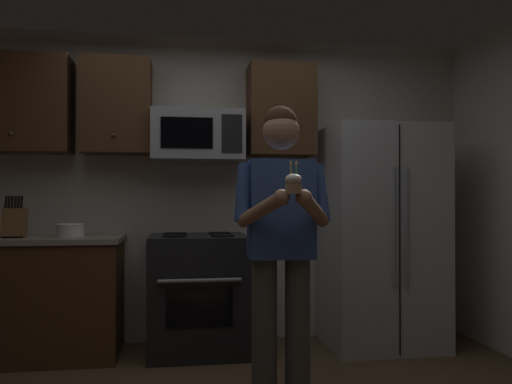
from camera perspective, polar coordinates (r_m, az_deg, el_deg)
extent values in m
cube|color=beige|center=(4.50, -4.67, 0.43)|extent=(4.40, 0.10, 2.60)
cube|color=black|center=(4.17, -6.42, -11.09)|extent=(0.76, 0.66, 0.92)
cube|color=black|center=(3.85, -6.24, -12.58)|extent=(0.48, 0.01, 0.28)
cylinder|color=#99999E|center=(3.79, -6.22, -9.70)|extent=(0.60, 0.03, 0.03)
cylinder|color=black|center=(3.97, -8.95, -4.83)|extent=(0.18, 0.18, 0.01)
cylinder|color=black|center=(3.98, -3.74, -4.82)|extent=(0.18, 0.18, 0.01)
cylinder|color=black|center=(4.25, -8.91, -4.55)|extent=(0.18, 0.18, 0.01)
cylinder|color=black|center=(4.26, -4.05, -4.55)|extent=(0.18, 0.18, 0.01)
cube|color=#9EA0A5|center=(4.25, -6.46, 6.17)|extent=(0.74, 0.40, 0.40)
cube|color=black|center=(4.04, -7.64, 6.52)|extent=(0.40, 0.01, 0.24)
cube|color=black|center=(4.06, -2.67, 6.48)|extent=(0.16, 0.01, 0.30)
cube|color=#B7BABF|center=(4.39, 13.65, -4.75)|extent=(0.90, 0.72, 1.80)
cylinder|color=gray|center=(4.02, 15.00, -3.70)|extent=(0.02, 0.02, 0.90)
cylinder|color=gray|center=(4.06, 16.30, -3.67)|extent=(0.02, 0.02, 0.90)
cube|color=black|center=(4.05, 15.60, -5.09)|extent=(0.01, 0.01, 1.74)
cube|color=#4C301C|center=(4.51, -24.78, 8.79)|extent=(0.80, 0.34, 0.76)
sphere|color=brown|center=(4.30, -25.48, 5.88)|extent=(0.03, 0.03, 0.03)
cube|color=#4C301C|center=(4.36, -15.16, 9.08)|extent=(0.55, 0.34, 0.76)
sphere|color=brown|center=(4.15, -15.46, 6.08)|extent=(0.03, 0.03, 0.03)
cube|color=#4C301C|center=(4.41, 2.77, 8.94)|extent=(0.55, 0.34, 0.76)
sphere|color=brown|center=(4.20, 3.25, 5.98)|extent=(0.03, 0.03, 0.03)
cube|color=#4C301C|center=(4.35, -24.16, -10.87)|extent=(1.40, 0.62, 0.88)
cube|color=gray|center=(4.29, -24.13, -4.81)|extent=(1.44, 0.66, 0.04)
cube|color=brown|center=(4.25, -25.11, -3.09)|extent=(0.16, 0.15, 0.24)
cylinder|color=black|center=(4.24, -25.89, -1.00)|extent=(0.02, 0.04, 0.09)
cylinder|color=black|center=(4.24, -25.61, -1.00)|extent=(0.02, 0.04, 0.09)
cylinder|color=black|center=(4.23, -25.32, -1.00)|extent=(0.02, 0.04, 0.09)
cylinder|color=black|center=(4.22, -25.04, -1.00)|extent=(0.02, 0.04, 0.09)
cylinder|color=black|center=(4.22, -24.75, -1.00)|extent=(0.02, 0.04, 0.09)
cylinder|color=black|center=(4.21, -24.46, -1.01)|extent=(0.02, 0.04, 0.09)
cylinder|color=white|center=(4.17, -19.80, -4.04)|extent=(0.20, 0.20, 0.09)
torus|color=white|center=(4.16, -19.80, -3.41)|extent=(0.21, 0.21, 0.01)
cylinder|color=#4C4742|center=(3.14, 0.92, -15.16)|extent=(0.15, 0.15, 0.86)
cylinder|color=#4C4742|center=(3.17, 4.61, -14.98)|extent=(0.15, 0.15, 0.86)
cube|color=#334C8C|center=(3.05, 2.77, -1.88)|extent=(0.38, 0.22, 0.58)
sphere|color=#A37556|center=(3.08, 2.77, 6.71)|extent=(0.22, 0.22, 0.22)
sphere|color=#382314|center=(3.09, 2.73, 7.61)|extent=(0.20, 0.20, 0.20)
cylinder|color=#334C8C|center=(2.99, -1.35, -0.09)|extent=(0.15, 0.18, 0.35)
cylinder|color=#A37556|center=(2.84, 0.55, -2.01)|extent=(0.26, 0.33, 0.21)
sphere|color=#A37556|center=(2.73, 2.84, -0.62)|extent=(0.09, 0.09, 0.09)
cylinder|color=#334C8C|center=(3.08, 7.00, -0.10)|extent=(0.15, 0.18, 0.35)
cylinder|color=#A37556|center=(2.90, 6.41, -1.97)|extent=(0.26, 0.33, 0.21)
sphere|color=#A37556|center=(2.75, 5.29, -0.62)|extent=(0.09, 0.09, 0.09)
cylinder|color=#A87F56|center=(2.72, 4.16, 0.38)|extent=(0.08, 0.08, 0.06)
ellipsoid|color=white|center=(2.72, 4.16, 1.42)|extent=(0.09, 0.09, 0.06)
cylinder|color=#4CBF66|center=(2.73, 4.46, 2.41)|extent=(0.01, 0.01, 0.06)
ellipsoid|color=#FFD159|center=(2.73, 4.46, 3.20)|extent=(0.01, 0.01, 0.02)
cylinder|color=#F2D84C|center=(2.72, 3.86, 2.42)|extent=(0.01, 0.01, 0.06)
ellipsoid|color=#FFD159|center=(2.72, 3.86, 3.21)|extent=(0.01, 0.01, 0.02)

